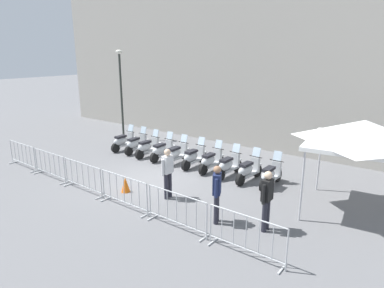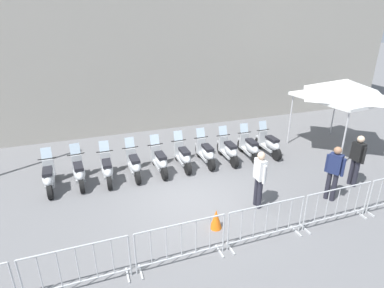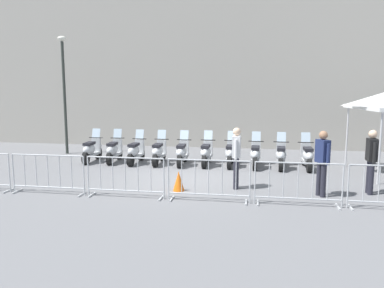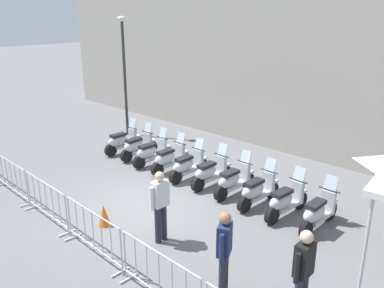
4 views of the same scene
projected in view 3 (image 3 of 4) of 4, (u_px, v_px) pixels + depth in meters
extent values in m
plane|color=slate|center=(184.00, 178.00, 12.01)|extent=(120.00, 120.00, 0.00)
cube|color=#9E998E|center=(212.00, 44.00, 18.74)|extent=(28.08, 5.84, 10.04)
cylinder|color=black|center=(98.00, 153.00, 15.35)|extent=(0.18, 0.49, 0.48)
cylinder|color=black|center=(86.00, 158.00, 14.14)|extent=(0.18, 0.49, 0.48)
cube|color=#B7BABC|center=(92.00, 154.00, 14.74)|extent=(0.36, 0.89, 0.10)
ellipsoid|color=#B7BABC|center=(89.00, 149.00, 14.43)|extent=(0.44, 0.87, 0.40)
cube|color=black|center=(89.00, 144.00, 14.43)|extent=(0.33, 0.62, 0.10)
cube|color=#B7BABC|center=(96.00, 146.00, 15.12)|extent=(0.35, 0.17, 0.60)
cylinder|color=black|center=(96.00, 138.00, 15.08)|extent=(0.56, 0.09, 0.04)
cube|color=silver|center=(96.00, 133.00, 15.10)|extent=(0.33, 0.17, 0.35)
cube|color=#B7BABC|center=(98.00, 146.00, 15.31)|extent=(0.23, 0.34, 0.06)
cylinder|color=black|center=(119.00, 153.00, 15.25)|extent=(0.17, 0.49, 0.48)
cylinder|color=black|center=(110.00, 159.00, 14.03)|extent=(0.17, 0.49, 0.48)
cube|color=#B7BABC|center=(115.00, 155.00, 14.64)|extent=(0.33, 0.88, 0.10)
ellipsoid|color=#B7BABC|center=(112.00, 150.00, 14.33)|extent=(0.41, 0.86, 0.40)
cube|color=black|center=(112.00, 144.00, 14.33)|extent=(0.31, 0.61, 0.10)
cube|color=#B7BABC|center=(118.00, 146.00, 15.03)|extent=(0.35, 0.16, 0.60)
cylinder|color=black|center=(117.00, 138.00, 14.98)|extent=(0.56, 0.07, 0.04)
cube|color=silver|center=(118.00, 133.00, 15.00)|extent=(0.33, 0.16, 0.35)
cube|color=#B7BABC|center=(119.00, 147.00, 15.21)|extent=(0.22, 0.33, 0.06)
cylinder|color=black|center=(141.00, 154.00, 15.01)|extent=(0.21, 0.49, 0.48)
cylinder|color=black|center=(131.00, 160.00, 13.80)|extent=(0.21, 0.49, 0.48)
cube|color=#B7BABC|center=(136.00, 156.00, 14.40)|extent=(0.40, 0.90, 0.10)
ellipsoid|color=#B7BABC|center=(134.00, 151.00, 14.10)|extent=(0.48, 0.88, 0.40)
cube|color=black|center=(134.00, 145.00, 14.09)|extent=(0.36, 0.63, 0.10)
cube|color=#B7BABC|center=(140.00, 147.00, 14.79)|extent=(0.36, 0.19, 0.60)
cylinder|color=black|center=(139.00, 139.00, 14.74)|extent=(0.56, 0.11, 0.04)
cube|color=silver|center=(140.00, 134.00, 14.76)|extent=(0.34, 0.18, 0.35)
cube|color=#B7BABC|center=(141.00, 147.00, 14.97)|extent=(0.24, 0.35, 0.06)
cylinder|color=black|center=(163.00, 155.00, 14.90)|extent=(0.19, 0.49, 0.48)
cylinder|color=black|center=(155.00, 161.00, 13.68)|extent=(0.19, 0.49, 0.48)
cube|color=#B7BABC|center=(159.00, 156.00, 14.28)|extent=(0.37, 0.89, 0.10)
ellipsoid|color=#B7BABC|center=(157.00, 151.00, 13.98)|extent=(0.44, 0.87, 0.40)
cube|color=black|center=(158.00, 145.00, 13.98)|extent=(0.34, 0.63, 0.10)
cube|color=#B7BABC|center=(162.00, 148.00, 14.67)|extent=(0.35, 0.17, 0.60)
cylinder|color=black|center=(162.00, 139.00, 14.62)|extent=(0.56, 0.09, 0.04)
cube|color=silver|center=(162.00, 134.00, 14.65)|extent=(0.33, 0.17, 0.35)
cube|color=#B7BABC|center=(163.00, 148.00, 14.86)|extent=(0.23, 0.34, 0.06)
cylinder|color=black|center=(185.00, 155.00, 14.73)|extent=(0.18, 0.49, 0.48)
cylinder|color=black|center=(180.00, 161.00, 13.51)|extent=(0.18, 0.49, 0.48)
cube|color=#B7BABC|center=(182.00, 157.00, 14.11)|extent=(0.36, 0.89, 0.10)
ellipsoid|color=#B7BABC|center=(181.00, 152.00, 13.80)|extent=(0.44, 0.87, 0.40)
cube|color=black|center=(181.00, 146.00, 13.80)|extent=(0.33, 0.62, 0.10)
cube|color=#B7BABC|center=(184.00, 148.00, 14.50)|extent=(0.35, 0.17, 0.60)
cylinder|color=black|center=(184.00, 140.00, 14.45)|extent=(0.56, 0.09, 0.04)
cube|color=silver|center=(184.00, 135.00, 14.47)|extent=(0.33, 0.17, 0.35)
cube|color=#B7BABC|center=(185.00, 149.00, 14.69)|extent=(0.23, 0.34, 0.06)
cylinder|color=black|center=(209.00, 156.00, 14.66)|extent=(0.20, 0.49, 0.48)
cylinder|color=black|center=(204.00, 162.00, 13.45)|extent=(0.20, 0.49, 0.48)
cube|color=#B7BABC|center=(206.00, 158.00, 14.05)|extent=(0.39, 0.90, 0.10)
ellipsoid|color=#B7BABC|center=(205.00, 152.00, 13.74)|extent=(0.46, 0.88, 0.40)
cube|color=black|center=(206.00, 146.00, 13.74)|extent=(0.35, 0.63, 0.10)
cube|color=#B7BABC|center=(208.00, 149.00, 14.43)|extent=(0.36, 0.18, 0.60)
cylinder|color=black|center=(208.00, 140.00, 14.38)|extent=(0.56, 0.11, 0.04)
cube|color=silver|center=(208.00, 135.00, 14.41)|extent=(0.34, 0.18, 0.35)
cube|color=#B7BABC|center=(209.00, 149.00, 14.62)|extent=(0.24, 0.34, 0.06)
cylinder|color=black|center=(232.00, 156.00, 14.52)|extent=(0.20, 0.49, 0.48)
cylinder|color=black|center=(229.00, 163.00, 13.31)|extent=(0.20, 0.49, 0.48)
cube|color=#B7BABC|center=(231.00, 158.00, 13.91)|extent=(0.39, 0.90, 0.10)
ellipsoid|color=#B7BABC|center=(230.00, 153.00, 13.60)|extent=(0.47, 0.88, 0.40)
cube|color=black|center=(230.00, 147.00, 13.60)|extent=(0.36, 0.63, 0.10)
cube|color=#B7BABC|center=(232.00, 149.00, 14.29)|extent=(0.36, 0.18, 0.60)
cylinder|color=black|center=(232.00, 140.00, 14.24)|extent=(0.56, 0.11, 0.04)
cube|color=silver|center=(232.00, 136.00, 14.27)|extent=(0.34, 0.18, 0.35)
cube|color=#B7BABC|center=(232.00, 149.00, 14.48)|extent=(0.24, 0.34, 0.06)
cylinder|color=black|center=(256.00, 157.00, 14.30)|extent=(0.21, 0.50, 0.48)
cylinder|color=black|center=(255.00, 164.00, 13.10)|extent=(0.21, 0.50, 0.48)
cube|color=#B7BABC|center=(255.00, 159.00, 13.69)|extent=(0.41, 0.90, 0.10)
ellipsoid|color=#B7BABC|center=(255.00, 154.00, 13.39)|extent=(0.48, 0.88, 0.40)
cube|color=black|center=(256.00, 148.00, 13.39)|extent=(0.37, 0.63, 0.10)
cube|color=#B7BABC|center=(256.00, 150.00, 14.08)|extent=(0.36, 0.19, 0.60)
cylinder|color=black|center=(256.00, 141.00, 14.03)|extent=(0.56, 0.12, 0.04)
cube|color=silver|center=(256.00, 136.00, 14.05)|extent=(0.34, 0.19, 0.35)
cube|color=#B7BABC|center=(256.00, 150.00, 14.26)|extent=(0.25, 0.35, 0.06)
cylinder|color=black|center=(281.00, 158.00, 14.14)|extent=(0.22, 0.50, 0.48)
cylinder|color=black|center=(281.00, 165.00, 12.94)|extent=(0.22, 0.50, 0.48)
cube|color=#B7BABC|center=(281.00, 160.00, 13.53)|extent=(0.43, 0.90, 0.10)
ellipsoid|color=#B7BABC|center=(281.00, 155.00, 13.23)|extent=(0.51, 0.89, 0.40)
cube|color=black|center=(281.00, 148.00, 13.23)|extent=(0.38, 0.64, 0.10)
cube|color=#B7BABC|center=(281.00, 151.00, 13.91)|extent=(0.36, 0.20, 0.60)
cylinder|color=black|center=(281.00, 142.00, 13.86)|extent=(0.56, 0.14, 0.04)
cube|color=silver|center=(281.00, 137.00, 13.89)|extent=(0.34, 0.20, 0.35)
cube|color=#B7BABC|center=(281.00, 151.00, 14.10)|extent=(0.25, 0.35, 0.06)
cylinder|color=black|center=(304.00, 159.00, 14.01)|extent=(0.19, 0.49, 0.48)
cylinder|color=black|center=(309.00, 165.00, 12.80)|extent=(0.19, 0.49, 0.48)
cube|color=#B7BABC|center=(307.00, 161.00, 13.40)|extent=(0.38, 0.89, 0.10)
ellipsoid|color=#B7BABC|center=(308.00, 156.00, 13.09)|extent=(0.46, 0.88, 0.40)
cube|color=black|center=(308.00, 149.00, 13.09)|extent=(0.35, 0.63, 0.10)
cube|color=#B7BABC|center=(305.00, 151.00, 13.78)|extent=(0.35, 0.18, 0.60)
cylinder|color=black|center=(306.00, 142.00, 13.74)|extent=(0.56, 0.10, 0.04)
cube|color=silver|center=(306.00, 137.00, 13.76)|extent=(0.33, 0.18, 0.35)
cube|color=#B7BABC|center=(305.00, 152.00, 13.97)|extent=(0.24, 0.34, 0.06)
cube|color=#B2B5B7|center=(8.00, 191.00, 10.43)|extent=(0.09, 0.44, 0.04)
cylinder|color=#B2B5B7|center=(9.00, 173.00, 10.35)|extent=(0.04, 0.04, 1.05)
cube|color=#B2B5B7|center=(17.00, 191.00, 10.39)|extent=(0.09, 0.44, 0.04)
cube|color=#B2B5B7|center=(82.00, 194.00, 10.08)|extent=(0.09, 0.44, 0.04)
cylinder|color=#B2B5B7|center=(13.00, 173.00, 10.33)|extent=(0.04, 0.04, 1.05)
cylinder|color=#B2B5B7|center=(84.00, 176.00, 10.00)|extent=(0.04, 0.04, 1.05)
cylinder|color=#B2B5B7|center=(47.00, 155.00, 10.09)|extent=(2.03, 0.29, 0.04)
cylinder|color=#B2B5B7|center=(49.00, 187.00, 10.21)|extent=(2.03, 0.29, 0.04)
cylinder|color=#B2B5B7|center=(25.00, 170.00, 10.26)|extent=(0.02, 0.02, 0.87)
cylinder|color=#B2B5B7|center=(36.00, 171.00, 10.20)|extent=(0.02, 0.02, 0.87)
cylinder|color=#B2B5B7|center=(48.00, 171.00, 10.15)|extent=(0.02, 0.02, 0.87)
cylinder|color=#B2B5B7|center=(60.00, 172.00, 10.09)|extent=(0.02, 0.02, 0.87)
cylinder|color=#B2B5B7|center=(72.00, 172.00, 10.04)|extent=(0.02, 0.02, 0.87)
cube|color=#B2B5B7|center=(92.00, 195.00, 10.03)|extent=(0.09, 0.44, 0.04)
cube|color=#B2B5B7|center=(161.00, 198.00, 9.73)|extent=(0.09, 0.44, 0.04)
cylinder|color=#B2B5B7|center=(88.00, 176.00, 9.98)|extent=(0.04, 0.04, 1.05)
cylinder|color=#B2B5B7|center=(164.00, 179.00, 9.64)|extent=(0.04, 0.04, 1.05)
cylinder|color=#B2B5B7|center=(125.00, 158.00, 9.73)|extent=(2.03, 0.29, 0.04)
cylinder|color=#B2B5B7|center=(126.00, 191.00, 9.86)|extent=(2.03, 0.29, 0.04)
cylinder|color=#B2B5B7|center=(100.00, 173.00, 9.91)|extent=(0.02, 0.02, 0.87)
cylinder|color=#B2B5B7|center=(113.00, 174.00, 9.85)|extent=(0.02, 0.02, 0.87)
cylinder|color=#B2B5B7|center=(125.00, 174.00, 9.80)|extent=(0.02, 0.02, 0.87)
cylinder|color=#B2B5B7|center=(138.00, 175.00, 9.74)|extent=(0.02, 0.02, 0.87)
cylinder|color=#B2B5B7|center=(151.00, 175.00, 9.68)|extent=(0.02, 0.02, 0.87)
cube|color=#B2B5B7|center=(172.00, 199.00, 9.68)|extent=(0.09, 0.44, 0.04)
cube|color=#B2B5B7|center=(246.00, 202.00, 9.37)|extent=(0.09, 0.44, 0.04)
cylinder|color=#B2B5B7|center=(168.00, 179.00, 9.62)|extent=(0.04, 0.04, 1.05)
cylinder|color=#B2B5B7|center=(250.00, 183.00, 9.29)|extent=(0.04, 0.04, 1.05)
cylinder|color=#B2B5B7|center=(209.00, 160.00, 9.38)|extent=(2.03, 0.29, 0.04)
cylinder|color=#B2B5B7|center=(208.00, 194.00, 9.51)|extent=(2.03, 0.29, 0.04)
cylinder|color=#B2B5B7|center=(182.00, 176.00, 9.55)|extent=(0.02, 0.02, 0.87)
cylinder|color=#B2B5B7|center=(195.00, 177.00, 9.50)|extent=(0.02, 0.02, 0.87)
cylinder|color=#B2B5B7|center=(208.00, 177.00, 9.44)|extent=(0.02, 0.02, 0.87)
cylinder|color=#B2B5B7|center=(222.00, 178.00, 9.39)|extent=(0.02, 0.02, 0.87)
cylinder|color=#B2B5B7|center=(236.00, 178.00, 9.33)|extent=(0.02, 0.02, 0.87)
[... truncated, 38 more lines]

